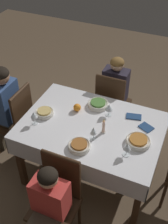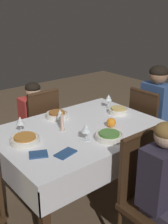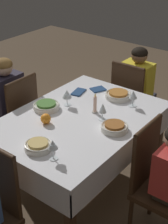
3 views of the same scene
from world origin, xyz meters
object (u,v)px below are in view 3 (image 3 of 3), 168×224
Objects in this scene: chair_north at (17,118)px; bowl_west at (38,146)px; candle_centerpiece at (95,105)px; wine_glass_west at (53,145)px; person_child_dark at (5,106)px; bowl_north at (46,106)px; bowl_east at (118,95)px; dining_table at (79,127)px; bowl_south at (114,127)px; chair_east at (131,101)px; napkin_spare_side at (98,89)px; napkin_red_folded at (79,92)px; wine_glass_south at (103,109)px; wine_glass_north at (67,94)px; wine_glass_east at (133,95)px; chair_south at (156,180)px; person_child_yellow at (139,90)px; orange_fruit at (46,119)px.

bowl_west is at bearing 58.13° from chair_north.
wine_glass_west is at bearing -167.41° from candle_centerpiece.
person_child_dark is (0.00, 0.16, 0.08)m from chair_north.
bowl_north is at bearing 46.79° from wine_glass_west.
bowl_east is at bearing 8.16° from wine_glass_west.
bowl_south is at bearing -87.87° from dining_table.
napkin_spare_side is (-0.42, 0.12, 0.26)m from chair_east.
wine_glass_west is 1.01m from napkin_red_folded.
bowl_east is (0.40, 0.11, -0.07)m from wine_glass_south.
wine_glass_north is (0.63, 0.41, -0.01)m from wine_glass_west.
person_child_dark reaches higher than dining_table.
bowl_east is (0.54, -0.36, -0.00)m from bowl_north.
bowl_south reaches higher than napkin_red_folded.
bowl_east is at bearing 29.63° from bowl_south.
wine_glass_north is 0.61× the size of bowl_east.
bowl_south is (0.54, -0.12, -0.08)m from wine_glass_west.
dining_table is 0.53m from wine_glass_east.
chair_north is at bearing 86.73° from bowl_north.
candle_centerpiece is 0.99× the size of napkin_red_folded.
chair_east reaches higher than napkin_red_folded.
wine_glass_north is (0.13, -0.68, 0.28)m from person_child_dark.
chair_north is 0.86m from candle_centerpiece.
chair_south is at bearing -91.86° from dining_table.
chair_north is 0.64m from napkin_red_folded.
bowl_east reaches higher than napkin_red_folded.
wine_glass_west is 0.85× the size of napkin_red_folded.
person_child_yellow reaches higher than orange_fruit.
chair_north is 1.45m from chair_south.
person_child_dark is at bearing 100.88° from wine_glass_north.
chair_north is 0.89× the size of person_child_yellow.
chair_north is at bearing 104.10° from wine_glass_north.
chair_south reaches higher than wine_glass_south.
bowl_east is at bearing -0.59° from bowl_west.
person_child_yellow is at bearing -90.00° from chair_east.
wine_glass_east is (0.48, -0.54, 0.07)m from bowl_north.
bowl_south is (-0.92, -0.38, 0.28)m from chair_east.
person_child_yellow is at bearing 9.05° from wine_glass_west.
chair_south is 1.00× the size of chair_east.
chair_east reaches higher than bowl_north.
wine_glass_south reaches higher than wine_glass_north.
wine_glass_south is 0.91× the size of napkin_spare_side.
person_child_dark is at bearing 100.26° from candle_centerpiece.
bowl_south is (0.01, -0.33, 0.12)m from dining_table.
wine_glass_east is 0.83× the size of candle_centerpiece.
dining_table is at bearing 116.56° from wine_glass_south.
person_child_yellow is 7.59× the size of wine_glass_north.
orange_fruit is (-0.31, 0.31, -0.06)m from wine_glass_south.
wine_glass_north is at bearing 81.18° from person_child_yellow.
bowl_north is at bearing 91.58° from chair_south.
bowl_west is at bearing -157.29° from wine_glass_north.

